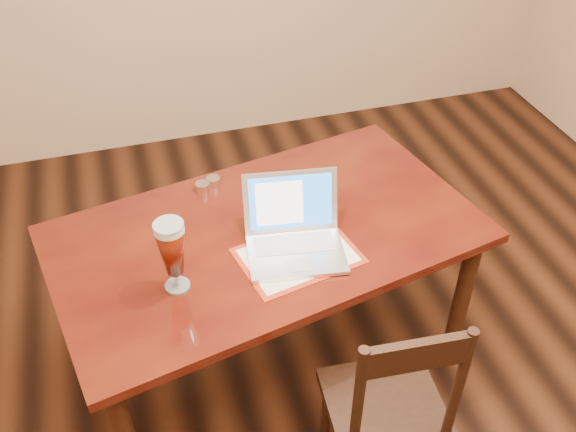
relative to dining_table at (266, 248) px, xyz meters
name	(u,v)px	position (x,y,z in m)	size (l,w,h in m)	color
ground	(363,428)	(0.29, -0.47, -0.70)	(5.00, 5.00, 0.00)	black
room_shell	(415,33)	(0.29, -0.47, 1.07)	(4.51, 5.01, 2.71)	tan
dining_table	(266,248)	(0.00, 0.00, 0.00)	(1.81, 1.25, 1.07)	#551B0B
dining_chair	(388,408)	(0.26, -0.69, -0.24)	(0.44, 0.43, 0.97)	black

